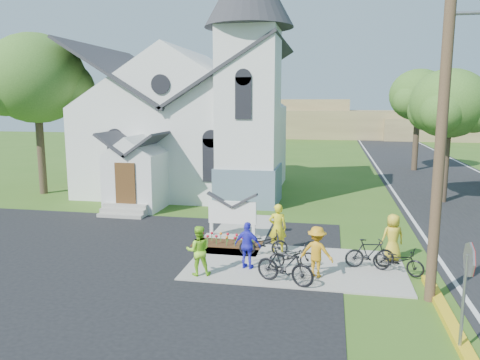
% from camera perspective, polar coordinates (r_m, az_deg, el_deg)
% --- Properties ---
extents(ground, '(120.00, 120.00, 0.00)m').
position_cam_1_polar(ground, '(15.49, 0.99, -10.69)').
color(ground, '#375F1B').
rests_on(ground, ground).
extents(parking_lot, '(20.00, 16.00, 0.02)m').
position_cam_1_polar(parking_lot, '(16.46, -25.59, -10.39)').
color(parking_lot, black).
rests_on(parking_lot, ground).
extents(road, '(8.00, 90.00, 0.02)m').
position_cam_1_polar(road, '(30.71, 24.95, -1.35)').
color(road, black).
rests_on(road, ground).
extents(sidewalk, '(7.00, 4.00, 0.05)m').
position_cam_1_polar(sidewalk, '(15.77, 6.77, -10.28)').
color(sidewalk, gray).
rests_on(sidewalk, ground).
extents(church, '(12.35, 12.00, 13.00)m').
position_cam_1_polar(church, '(27.96, -5.66, 9.31)').
color(church, silver).
rests_on(church, ground).
extents(church_sign, '(2.20, 0.40, 1.70)m').
position_cam_1_polar(church_sign, '(18.42, -0.94, -4.04)').
color(church_sign, gray).
rests_on(church_sign, ground).
extents(flower_bed, '(2.60, 1.10, 0.07)m').
position_cam_1_polar(flower_bed, '(17.83, -1.54, -7.81)').
color(flower_bed, '#341A0E').
rests_on(flower_bed, ground).
extents(utility_pole, '(3.45, 0.28, 10.00)m').
position_cam_1_polar(utility_pole, '(13.11, 23.85, 8.92)').
color(utility_pole, '#483324').
rests_on(utility_pole, ground).
extents(stop_sign, '(0.11, 0.76, 2.48)m').
position_cam_1_polar(stop_sign, '(11.11, 25.99, -10.27)').
color(stop_sign, gray).
rests_on(stop_sign, ground).
extents(tree_lot_corner, '(5.60, 5.60, 9.15)m').
position_cam_1_polar(tree_lot_corner, '(29.41, -23.63, 11.23)').
color(tree_lot_corner, '#3D2C21').
rests_on(tree_lot_corner, ground).
extents(tree_road_near, '(4.00, 4.00, 7.05)m').
position_cam_1_polar(tree_road_near, '(26.97, 24.12, 8.43)').
color(tree_road_near, '#3D2C21').
rests_on(tree_road_near, ground).
extents(tree_road_mid, '(4.40, 4.40, 7.80)m').
position_cam_1_polar(tree_road_mid, '(38.85, 20.95, 9.59)').
color(tree_road_mid, '#3D2C21').
rests_on(tree_road_mid, ground).
extents(distant_hills, '(61.00, 10.00, 5.60)m').
position_cam_1_polar(distant_hills, '(70.71, 11.79, 6.83)').
color(distant_hills, olive).
rests_on(distant_hills, ground).
extents(cyclist_0, '(0.69, 0.51, 1.75)m').
position_cam_1_polar(cyclist_0, '(16.74, 4.61, -5.84)').
color(cyclist_0, yellow).
rests_on(cyclist_0, sidewalk).
extents(bike_0, '(1.76, 0.87, 0.89)m').
position_cam_1_polar(bike_0, '(16.38, 2.88, -7.74)').
color(bike_0, black).
rests_on(bike_0, sidewalk).
extents(cyclist_1, '(0.89, 0.78, 1.56)m').
position_cam_1_polar(cyclist_1, '(14.62, -5.09, -8.55)').
color(cyclist_1, '#98E72B').
rests_on(cyclist_1, sidewalk).
extents(bike_1, '(1.89, 1.09, 1.09)m').
position_cam_1_polar(bike_1, '(14.00, 5.50, -10.39)').
color(bike_1, black).
rests_on(bike_1, sidewalk).
extents(cyclist_2, '(0.95, 0.56, 1.53)m').
position_cam_1_polar(cyclist_2, '(15.10, 0.95, -7.97)').
color(cyclist_2, '#2D2AD6').
rests_on(cyclist_2, sidewalk).
extents(bike_2, '(1.60, 0.89, 0.80)m').
position_cam_1_polar(bike_2, '(15.35, 6.39, -9.17)').
color(bike_2, black).
rests_on(bike_2, sidewalk).
extents(cyclist_3, '(1.13, 0.83, 1.58)m').
position_cam_1_polar(cyclist_3, '(14.60, 9.33, -8.62)').
color(cyclist_3, orange).
rests_on(cyclist_3, sidewalk).
extents(bike_3, '(1.65, 0.75, 0.96)m').
position_cam_1_polar(bike_3, '(15.81, 15.53, -8.60)').
color(bike_3, black).
rests_on(bike_3, sidewalk).
extents(cyclist_4, '(0.90, 0.73, 1.60)m').
position_cam_1_polar(cyclist_4, '(16.65, 18.12, -6.65)').
color(cyclist_4, gold).
rests_on(cyclist_4, sidewalk).
extents(bike_4, '(1.69, 1.18, 0.84)m').
position_cam_1_polar(bike_4, '(15.57, 18.73, -9.27)').
color(bike_4, black).
rests_on(bike_4, sidewalk).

